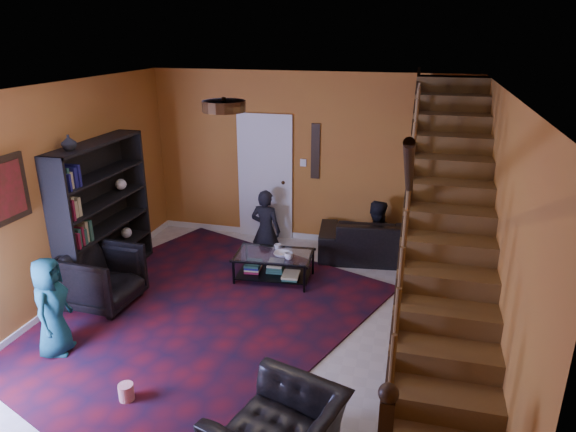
# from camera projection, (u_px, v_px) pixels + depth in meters

# --- Properties ---
(floor) EXTENTS (5.50, 5.50, 0.00)m
(floor) POSITION_uv_depth(u_px,v_px,m) (257.00, 321.00, 6.34)
(floor) COLOR beige
(floor) RESTS_ON ground
(room) EXTENTS (5.50, 5.50, 5.50)m
(room) POSITION_uv_depth(u_px,v_px,m) (200.00, 262.00, 7.85)
(room) COLOR #A85B25
(room) RESTS_ON ground
(staircase) EXTENTS (0.95, 5.02, 3.18)m
(staircase) POSITION_uv_depth(u_px,v_px,m) (447.00, 233.00, 5.36)
(staircase) COLOR brown
(staircase) RESTS_ON floor
(bookshelf) EXTENTS (0.35, 1.80, 2.00)m
(bookshelf) POSITION_uv_depth(u_px,v_px,m) (104.00, 216.00, 7.12)
(bookshelf) COLOR black
(bookshelf) RESTS_ON floor
(door) EXTENTS (0.82, 0.05, 2.05)m
(door) POSITION_uv_depth(u_px,v_px,m) (265.00, 179.00, 8.63)
(door) COLOR silver
(door) RESTS_ON floor
(framed_picture) EXTENTS (0.04, 0.74, 0.74)m
(framed_picture) POSITION_uv_depth(u_px,v_px,m) (1.00, 192.00, 5.53)
(framed_picture) COLOR maroon
(framed_picture) RESTS_ON room
(wall_hanging) EXTENTS (0.14, 0.03, 0.90)m
(wall_hanging) POSITION_uv_depth(u_px,v_px,m) (315.00, 151.00, 8.26)
(wall_hanging) COLOR black
(wall_hanging) RESTS_ON room
(ceiling_fixture) EXTENTS (0.40, 0.40, 0.10)m
(ceiling_fixture) POSITION_uv_depth(u_px,v_px,m) (224.00, 106.00, 4.68)
(ceiling_fixture) COLOR #3F2814
(ceiling_fixture) RESTS_ON room
(rug) EXTENTS (5.22, 5.53, 0.02)m
(rug) POSITION_uv_depth(u_px,v_px,m) (186.00, 312.00, 6.53)
(rug) COLOR #4D0D15
(rug) RESTS_ON floor
(sofa) EXTENTS (2.38, 1.17, 0.67)m
(sofa) POSITION_uv_depth(u_px,v_px,m) (394.00, 239.00, 7.97)
(sofa) COLOR black
(sofa) RESTS_ON floor
(armchair_left) EXTENTS (0.89, 0.87, 0.78)m
(armchair_left) POSITION_uv_depth(u_px,v_px,m) (103.00, 278.00, 6.61)
(armchair_left) COLOR black
(armchair_left) RESTS_ON floor
(person_adult_a) EXTENTS (0.55, 0.39, 1.40)m
(person_adult_a) POSITION_uv_depth(u_px,v_px,m) (266.00, 230.00, 8.53)
(person_adult_a) COLOR black
(person_adult_a) RESTS_ON sofa
(person_adult_b) EXTENTS (0.70, 0.57, 1.37)m
(person_adult_b) POSITION_uv_depth(u_px,v_px,m) (374.00, 242.00, 8.12)
(person_adult_b) COLOR black
(person_adult_b) RESTS_ON sofa
(person_child) EXTENTS (0.48, 0.63, 1.14)m
(person_child) POSITION_uv_depth(u_px,v_px,m) (51.00, 307.00, 5.55)
(person_child) COLOR #18515E
(person_child) RESTS_ON armchair_left
(coffee_table) EXTENTS (1.13, 0.72, 0.41)m
(coffee_table) POSITION_uv_depth(u_px,v_px,m) (274.00, 265.00, 7.31)
(coffee_table) COLOR black
(coffee_table) RESTS_ON floor
(cup_a) EXTENTS (0.14, 0.14, 0.09)m
(cup_a) POSITION_uv_depth(u_px,v_px,m) (289.00, 256.00, 7.07)
(cup_a) COLOR #999999
(cup_a) RESTS_ON coffee_table
(cup_b) EXTENTS (0.12, 0.12, 0.09)m
(cup_b) POSITION_uv_depth(u_px,v_px,m) (278.00, 247.00, 7.36)
(cup_b) COLOR #999999
(cup_b) RESTS_ON coffee_table
(bowl) EXTENTS (0.23, 0.23, 0.05)m
(bowl) POSITION_uv_depth(u_px,v_px,m) (282.00, 254.00, 7.18)
(bowl) COLOR #999999
(bowl) RESTS_ON coffee_table
(vase) EXTENTS (0.18, 0.18, 0.19)m
(vase) POSITION_uv_depth(u_px,v_px,m) (69.00, 142.00, 6.28)
(vase) COLOR #999999
(vase) RESTS_ON bookshelf
(popcorn_bucket) EXTENTS (0.18, 0.18, 0.17)m
(popcorn_bucket) POSITION_uv_depth(u_px,v_px,m) (126.00, 392.00, 4.95)
(popcorn_bucket) COLOR red
(popcorn_bucket) RESTS_ON rug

